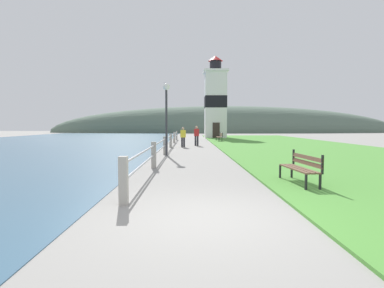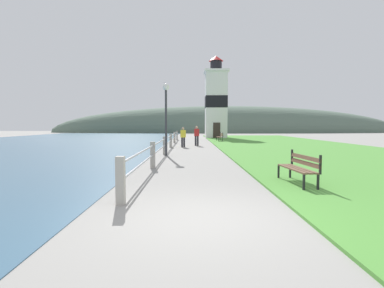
{
  "view_description": "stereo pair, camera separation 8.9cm",
  "coord_description": "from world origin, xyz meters",
  "px_view_note": "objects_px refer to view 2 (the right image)",
  "views": [
    {
      "loc": [
        -0.32,
        -5.28,
        1.7
      ],
      "look_at": [
        -0.09,
        16.62,
        0.3
      ],
      "focal_mm": 28.0,
      "sensor_mm": 36.0,
      "label": 1
    },
    {
      "loc": [
        -0.23,
        -5.28,
        1.7
      ],
      "look_at": [
        -0.09,
        16.62,
        0.3
      ],
      "focal_mm": 28.0,
      "sensor_mm": 36.0,
      "label": 2
    }
  ],
  "objects_px": {
    "park_bench_near": "(300,166)",
    "person_strolling": "(197,135)",
    "lamp_post": "(166,106)",
    "lighthouse": "(216,101)",
    "person_by_railing": "(183,136)",
    "park_bench_midway": "(220,136)"
  },
  "relations": [
    {
      "from": "lighthouse",
      "to": "person_by_railing",
      "type": "xyz_separation_m",
      "value": [
        -3.9,
        -16.59,
        -3.94
      ]
    },
    {
      "from": "park_bench_near",
      "to": "lighthouse",
      "type": "height_order",
      "value": "lighthouse"
    },
    {
      "from": "lighthouse",
      "to": "person_by_railing",
      "type": "distance_m",
      "value": 17.5
    },
    {
      "from": "park_bench_near",
      "to": "person_strolling",
      "type": "bearing_deg",
      "value": -85.23
    },
    {
      "from": "park_bench_midway",
      "to": "park_bench_near",
      "type": "bearing_deg",
      "value": 87.71
    },
    {
      "from": "park_bench_midway",
      "to": "lighthouse",
      "type": "distance_m",
      "value": 9.8
    },
    {
      "from": "lighthouse",
      "to": "person_by_railing",
      "type": "relative_size",
      "value": 6.94
    },
    {
      "from": "park_bench_midway",
      "to": "person_by_railing",
      "type": "xyz_separation_m",
      "value": [
        -3.6,
        -7.77,
        0.3
      ]
    },
    {
      "from": "person_by_railing",
      "to": "park_bench_midway",
      "type": "bearing_deg",
      "value": -43.12
    },
    {
      "from": "person_strolling",
      "to": "person_by_railing",
      "type": "xyz_separation_m",
      "value": [
        -1.07,
        -1.68,
        -0.04
      ]
    },
    {
      "from": "person_strolling",
      "to": "lamp_post",
      "type": "relative_size",
      "value": 0.41
    },
    {
      "from": "park_bench_midway",
      "to": "person_by_railing",
      "type": "bearing_deg",
      "value": 62.8
    },
    {
      "from": "park_bench_near",
      "to": "park_bench_midway",
      "type": "distance_m",
      "value": 22.15
    },
    {
      "from": "lighthouse",
      "to": "person_strolling",
      "type": "distance_m",
      "value": 15.68
    },
    {
      "from": "park_bench_near",
      "to": "park_bench_midway",
      "type": "relative_size",
      "value": 1.11
    },
    {
      "from": "person_strolling",
      "to": "person_by_railing",
      "type": "relative_size",
      "value": 1.05
    },
    {
      "from": "person_by_railing",
      "to": "lamp_post",
      "type": "bearing_deg",
      "value": 154.48
    },
    {
      "from": "person_by_railing",
      "to": "park_bench_near",
      "type": "bearing_deg",
      "value": 175.86
    },
    {
      "from": "park_bench_near",
      "to": "lamp_post",
      "type": "bearing_deg",
      "value": -66.0
    },
    {
      "from": "park_bench_midway",
      "to": "person_strolling",
      "type": "bearing_deg",
      "value": 65.08
    },
    {
      "from": "park_bench_midway",
      "to": "person_strolling",
      "type": "relative_size",
      "value": 1.01
    },
    {
      "from": "park_bench_near",
      "to": "person_strolling",
      "type": "distance_m",
      "value": 16.27
    }
  ]
}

